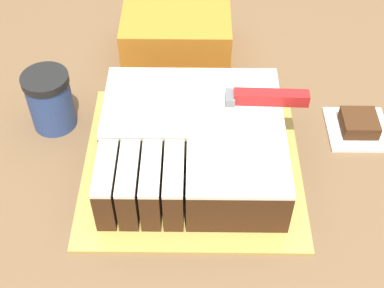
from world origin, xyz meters
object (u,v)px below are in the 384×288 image
(knife, at_px, (250,98))
(storage_box, at_px, (177,34))
(cake_board, at_px, (192,163))
(coffee_cup, at_px, (50,100))
(brownie, at_px, (359,123))
(cake, at_px, (194,143))

(knife, relative_size, storage_box, 1.40)
(cake_board, bearing_deg, coffee_cup, 158.87)
(brownie, bearing_deg, cake_board, -164.40)
(cake_board, relative_size, cake, 1.24)
(storage_box, bearing_deg, knife, -62.67)
(brownie, bearing_deg, cake, -164.73)
(cake, relative_size, knife, 0.98)
(brownie, xyz_separation_m, storage_box, (-0.34, 0.23, 0.03))
(cake_board, relative_size, brownie, 5.85)
(knife, height_order, brownie, knife)
(cake, bearing_deg, coffee_cup, 159.58)
(knife, xyz_separation_m, storage_box, (-0.13, 0.25, -0.05))
(storage_box, bearing_deg, cake, -83.01)
(cake_board, xyz_separation_m, cake, (0.00, 0.00, 0.05))
(knife, bearing_deg, cake, 31.55)
(coffee_cup, distance_m, brownie, 0.56)
(cake_board, height_order, brownie, brownie)
(brownie, bearing_deg, storage_box, 146.30)
(cake, height_order, coffee_cup, coffee_cup)
(coffee_cup, bearing_deg, brownie, -1.44)
(knife, height_order, storage_box, knife)
(knife, distance_m, storage_box, 0.29)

